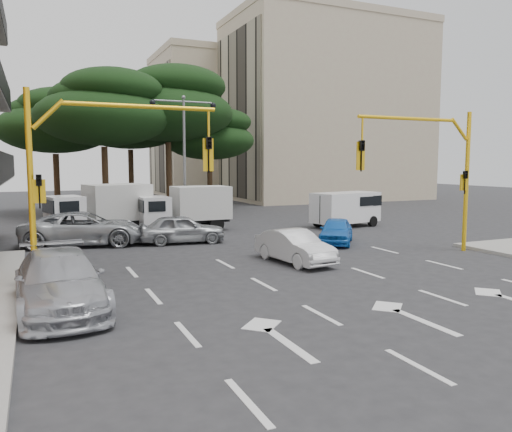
{
  "coord_description": "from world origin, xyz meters",
  "views": [
    {
      "loc": [
        -8.48,
        -14.05,
        3.83
      ],
      "look_at": [
        -0.01,
        5.07,
        1.6
      ],
      "focal_mm": 35.0,
      "sensor_mm": 36.0,
      "label": 1
    }
  ],
  "objects_px": {
    "signal_mast_right": "(436,162)",
    "car_white_hatch": "(294,247)",
    "van_white": "(346,209)",
    "box_truck_a": "(100,209)",
    "box_truck_b": "(185,209)",
    "signal_mast_left": "(94,161)",
    "car_silver_cross_b": "(182,229)",
    "car_silver_cross_a": "(85,229)",
    "car_silver_wagon": "(60,281)",
    "car_blue_compact": "(336,231)",
    "street_lamp_center": "(184,137)"
  },
  "relations": [
    {
      "from": "signal_mast_left",
      "to": "box_truck_b",
      "type": "xyz_separation_m",
      "value": [
        6.0,
        11.17,
        -2.63
      ]
    },
    {
      "from": "car_white_hatch",
      "to": "box_truck_b",
      "type": "xyz_separation_m",
      "value": [
        -1.34,
        10.51,
        0.63
      ]
    },
    {
      "from": "signal_mast_right",
      "to": "signal_mast_left",
      "type": "xyz_separation_m",
      "value": [
        -13.61,
        0.0,
        0.0
      ]
    },
    {
      "from": "car_white_hatch",
      "to": "box_truck_a",
      "type": "bearing_deg",
      "value": 110.04
    },
    {
      "from": "car_silver_cross_b",
      "to": "box_truck_a",
      "type": "distance_m",
      "value": 5.95
    },
    {
      "from": "box_truck_a",
      "to": "box_truck_b",
      "type": "relative_size",
      "value": 1.06
    },
    {
      "from": "signal_mast_right",
      "to": "car_white_hatch",
      "type": "xyz_separation_m",
      "value": [
        -6.27,
        0.66,
        -3.25
      ]
    },
    {
      "from": "van_white",
      "to": "car_blue_compact",
      "type": "bearing_deg",
      "value": -50.58
    },
    {
      "from": "car_white_hatch",
      "to": "van_white",
      "type": "relative_size",
      "value": 0.9
    },
    {
      "from": "car_white_hatch",
      "to": "van_white",
      "type": "xyz_separation_m",
      "value": [
        7.96,
        8.35,
        0.43
      ]
    },
    {
      "from": "signal_mast_left",
      "to": "car_silver_cross_a",
      "type": "xyz_separation_m",
      "value": [
        0.35,
        8.24,
        -3.1
      ]
    },
    {
      "from": "signal_mast_right",
      "to": "box_truck_b",
      "type": "relative_size",
      "value": 1.17
    },
    {
      "from": "car_blue_compact",
      "to": "box_truck_a",
      "type": "bearing_deg",
      "value": 177.98
    },
    {
      "from": "signal_mast_left",
      "to": "car_silver_cross_b",
      "type": "relative_size",
      "value": 1.48
    },
    {
      "from": "signal_mast_right",
      "to": "car_white_hatch",
      "type": "distance_m",
      "value": 7.09
    },
    {
      "from": "car_silver_cross_b",
      "to": "box_truck_b",
      "type": "relative_size",
      "value": 0.79
    },
    {
      "from": "van_white",
      "to": "box_truck_a",
      "type": "xyz_separation_m",
      "value": [
        -13.8,
        3.0,
        0.27
      ]
    },
    {
      "from": "box_truck_b",
      "to": "car_silver_cross_b",
      "type": "bearing_deg",
      "value": 161.04
    },
    {
      "from": "car_silver_cross_b",
      "to": "box_truck_a",
      "type": "bearing_deg",
      "value": 39.64
    },
    {
      "from": "car_silver_cross_a",
      "to": "box_truck_a",
      "type": "height_order",
      "value": "box_truck_a"
    },
    {
      "from": "box_truck_b",
      "to": "car_silver_wagon",
      "type": "bearing_deg",
      "value": 150.88
    },
    {
      "from": "signal_mast_right",
      "to": "box_truck_a",
      "type": "relative_size",
      "value": 1.11
    },
    {
      "from": "car_silver_wagon",
      "to": "car_silver_cross_b",
      "type": "xyz_separation_m",
      "value": [
        5.86,
        9.35,
        -0.07
      ]
    },
    {
      "from": "street_lamp_center",
      "to": "box_truck_a",
      "type": "bearing_deg",
      "value": -159.33
    },
    {
      "from": "car_silver_cross_a",
      "to": "car_silver_cross_b",
      "type": "distance_m",
      "value": 4.48
    },
    {
      "from": "signal_mast_right",
      "to": "box_truck_b",
      "type": "height_order",
      "value": "signal_mast_right"
    },
    {
      "from": "car_silver_cross_a",
      "to": "box_truck_b",
      "type": "xyz_separation_m",
      "value": [
        5.65,
        2.92,
        0.47
      ]
    },
    {
      "from": "car_silver_cross_b",
      "to": "van_white",
      "type": "height_order",
      "value": "van_white"
    },
    {
      "from": "car_white_hatch",
      "to": "car_silver_cross_a",
      "type": "distance_m",
      "value": 10.31
    },
    {
      "from": "signal_mast_left",
      "to": "signal_mast_right",
      "type": "bearing_deg",
      "value": 0.0
    },
    {
      "from": "box_truck_a",
      "to": "car_blue_compact",
      "type": "bearing_deg",
      "value": -142.64
    },
    {
      "from": "signal_mast_right",
      "to": "car_blue_compact",
      "type": "bearing_deg",
      "value": 119.61
    },
    {
      "from": "car_silver_wagon",
      "to": "box_truck_b",
      "type": "distance_m",
      "value": 15.31
    },
    {
      "from": "car_silver_wagon",
      "to": "box_truck_b",
      "type": "bearing_deg",
      "value": 59.76
    },
    {
      "from": "street_lamp_center",
      "to": "signal_mast_left",
      "type": "bearing_deg",
      "value": -115.91
    },
    {
      "from": "car_silver_wagon",
      "to": "box_truck_a",
      "type": "xyz_separation_m",
      "value": [
        2.7,
        14.35,
        0.57
      ]
    },
    {
      "from": "car_white_hatch",
      "to": "car_silver_cross_b",
      "type": "bearing_deg",
      "value": 105.72
    },
    {
      "from": "street_lamp_center",
      "to": "car_white_hatch",
      "type": "distance_m",
      "value": 14.19
    },
    {
      "from": "car_silver_cross_b",
      "to": "van_white",
      "type": "distance_m",
      "value": 10.84
    },
    {
      "from": "car_silver_wagon",
      "to": "car_silver_cross_b",
      "type": "distance_m",
      "value": 11.03
    },
    {
      "from": "van_white",
      "to": "signal_mast_left",
      "type": "bearing_deg",
      "value": -72.17
    },
    {
      "from": "signal_mast_left",
      "to": "car_silver_cross_b",
      "type": "xyz_separation_m",
      "value": [
        4.66,
        7.01,
        -3.19
      ]
    },
    {
      "from": "street_lamp_center",
      "to": "box_truck_a",
      "type": "height_order",
      "value": "street_lamp_center"
    },
    {
      "from": "car_silver_cross_a",
      "to": "box_truck_a",
      "type": "bearing_deg",
      "value": -5.32
    },
    {
      "from": "car_silver_cross_a",
      "to": "car_silver_cross_b",
      "type": "relative_size",
      "value": 1.39
    },
    {
      "from": "car_silver_wagon",
      "to": "street_lamp_center",
      "type": "bearing_deg",
      "value": 61.74
    },
    {
      "from": "street_lamp_center",
      "to": "van_white",
      "type": "height_order",
      "value": "street_lamp_center"
    },
    {
      "from": "car_silver_cross_a",
      "to": "car_silver_cross_b",
      "type": "height_order",
      "value": "car_silver_cross_a"
    },
    {
      "from": "car_white_hatch",
      "to": "box_truck_b",
      "type": "height_order",
      "value": "box_truck_b"
    },
    {
      "from": "signal_mast_left",
      "to": "van_white",
      "type": "bearing_deg",
      "value": 30.48
    }
  ]
}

